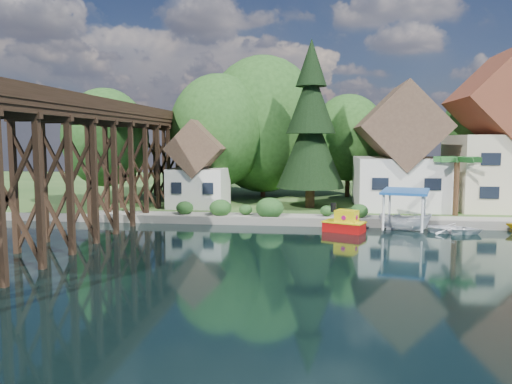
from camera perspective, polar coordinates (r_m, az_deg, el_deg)
ground at (r=30.68m, az=7.53°, el=-6.48°), size 140.00×140.00×0.00m
bank at (r=64.28m, az=7.15°, el=0.28°), size 140.00×52.00×0.50m
seawall at (r=38.74m, az=13.32°, el=-3.51°), size 60.00×0.40×0.62m
promenade at (r=40.25m, az=15.95°, el=-2.91°), size 50.00×2.60×0.06m
trestle_bridge at (r=38.43m, az=-17.12°, el=3.87°), size 4.12×44.18×9.30m
house_left at (r=46.58m, az=16.03°, el=3.97°), size 7.64×8.64×11.02m
house_center at (r=49.29m, az=26.40°, el=5.16°), size 8.65×9.18×13.89m
shed at (r=45.77m, az=-6.56°, el=2.48°), size 5.09×5.40×7.85m
bg_trees at (r=51.24m, az=8.46°, el=6.70°), size 49.90×13.30×10.57m
shrubs at (r=39.80m, az=0.75°, el=-1.76°), size 15.76×2.47×1.70m
conifer at (r=44.89m, az=6.27°, el=7.34°), size 6.06×6.06×14.91m
palm_tree at (r=43.10m, az=22.02°, el=3.29°), size 4.28×4.28×5.03m
tugboat at (r=36.40m, az=10.09°, el=-3.54°), size 3.28×2.63×2.09m
boat_white_a at (r=38.18m, az=21.75°, el=-3.81°), size 4.21×3.44×0.76m
boat_canopy at (r=37.83m, az=16.65°, el=-2.35°), size 4.21×5.25×2.97m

